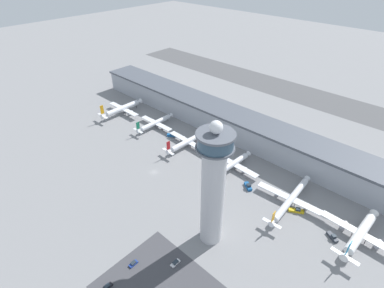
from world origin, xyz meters
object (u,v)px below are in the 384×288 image
car_grey_coupe (133,264)px  control_tower (213,185)px  service_truck_catering (172,135)px  service_truck_baggage (296,210)px  airplane_gate_charlie (188,142)px  car_maroon_suv (107,287)px  airplane_gate_echo (291,199)px  airplane_gate_delta (233,164)px  airplane_gate_foxtrot (360,234)px  service_truck_fuel (333,237)px  airplane_gate_alpha (122,108)px  airplane_gate_bravo (155,123)px  service_truck_water (248,186)px  car_silver_sedan (175,263)px

car_grey_coupe → control_tower: bearing=66.5°
control_tower → service_truck_catering: 101.19m
service_truck_baggage → car_grey_coupe: (-38.34, -79.36, -0.31)m
airplane_gate_charlie → service_truck_catering: 18.23m
car_maroon_suv → airplane_gate_echo: bearing=71.3°
airplane_gate_delta → airplane_gate_foxtrot: bearing=-3.2°
service_truck_fuel → airplane_gate_foxtrot: bearing=36.3°
airplane_gate_alpha → airplane_gate_charlie: size_ratio=1.05×
airplane_gate_delta → service_truck_catering: size_ratio=4.92×
airplane_gate_bravo → service_truck_fuel: 144.72m
airplane_gate_alpha → service_truck_water: airplane_gate_alpha is taller
service_truck_baggage → service_truck_water: service_truck_water is taller
car_grey_coupe → service_truck_baggage: bearing=64.2°
airplane_gate_delta → service_truck_baggage: 47.78m
service_truck_baggage → car_grey_coupe: bearing=-115.8°
airplane_gate_charlie → service_truck_fuel: size_ratio=5.69×
car_maroon_suv → airplane_gate_charlie: bearing=116.0°
service_truck_baggage → service_truck_water: (-29.79, -1.61, 0.21)m
airplane_gate_alpha → service_truck_catering: (56.73, 3.16, -3.69)m
service_truck_fuel → service_truck_baggage: (-21.01, 4.20, -0.06)m
control_tower → car_silver_sedan: size_ratio=13.51×
service_truck_fuel → car_grey_coupe: service_truck_fuel is taller
airplane_gate_delta → car_grey_coupe: size_ratio=8.40×
service_truck_fuel → service_truck_water: service_truck_water is taller
service_truck_water → airplane_gate_delta: bearing=153.6°
airplane_gate_charlie → airplane_gate_delta: airplane_gate_charlie is taller
airplane_gate_foxtrot → service_truck_baggage: size_ratio=4.72×
airplane_gate_alpha → airplane_gate_delta: size_ratio=1.12×
airplane_gate_bravo → car_silver_sedan: size_ratio=7.43×
service_truck_baggage → car_maroon_suv: size_ratio=1.82×
airplane_gate_charlie → airplane_gate_foxtrot: size_ratio=1.00×
service_truck_catering → car_silver_sedan: service_truck_catering is taller
airplane_gate_echo → car_maroon_suv: (-32.49, -95.80, -3.51)m
airplane_gate_echo → service_truck_catering: bearing=177.0°
airplane_gate_delta → service_truck_catering: airplane_gate_delta is taller
airplane_gate_foxtrot → service_truck_water: size_ratio=5.32×
airplane_gate_bravo → car_maroon_suv: 132.97m
airplane_gate_alpha → car_maroon_suv: size_ratio=9.10×
airplane_gate_bravo → car_silver_sedan: bearing=-37.1°
airplane_gate_charlie → service_truck_catering: (-17.95, 1.50, -2.80)m
service_truck_fuel → car_maroon_suv: 106.78m
airplane_gate_foxtrot → car_silver_sedan: size_ratio=7.95×
car_maroon_suv → airplane_gate_foxtrot: bearing=54.8°
airplane_gate_delta → airplane_gate_foxtrot: airplane_gate_foxtrot is taller
airplane_gate_charlie → airplane_gate_alpha: bearing=-178.7°
airplane_gate_echo → car_grey_coupe: (-33.31, -81.65, -3.57)m
service_truck_water → airplane_gate_echo: bearing=9.0°
service_truck_fuel → car_silver_sedan: 77.20m
airplane_gate_foxtrot → service_truck_fuel: (-9.45, -6.95, -3.85)m
airplane_gate_alpha → service_truck_fuel: 181.91m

